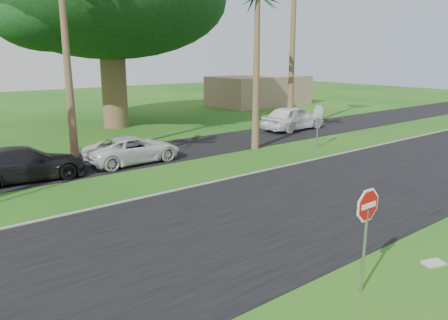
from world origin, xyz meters
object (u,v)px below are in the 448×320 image
stop_sign_near (367,219)px  car_pickup (293,118)px  car_dark (25,164)px  car_minivan (133,150)px  stop_sign_far (318,117)px

stop_sign_near → car_pickup: (14.80, 15.95, -0.91)m
car_dark → car_minivan: 5.11m
stop_sign_near → car_dark: 14.79m
car_pickup → car_dark: bearing=92.5°
stop_sign_near → stop_sign_far: size_ratio=1.00×
stop_sign_far → car_dark: stop_sign_far is taller
car_dark → stop_sign_near: bearing=-159.0°
car_dark → car_minivan: (5.11, -0.00, -0.07)m
car_minivan → car_dark: bearing=88.2°
car_minivan → car_pickup: car_pickup is taller
stop_sign_far → car_pickup: (3.30, 4.95, -0.91)m
stop_sign_near → car_dark: size_ratio=0.52×
stop_sign_far → car_dark: (-15.10, 3.30, -1.04)m
car_pickup → stop_sign_near: bearing=134.5°
stop_sign_far → stop_sign_near: bearing=43.7°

